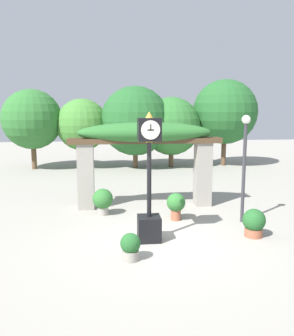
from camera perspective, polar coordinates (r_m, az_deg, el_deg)
The scene contains 9 objects.
ground_plane at distance 9.31m, azimuth 1.82°, elevation -11.43°, with size 60.00×60.00×0.00m, color gray.
pedestal_clock at distance 8.85m, azimuth 0.35°, elevation -2.36°, with size 0.57×0.60×3.26m.
pergola at distance 11.95m, azimuth -0.27°, elevation 3.93°, with size 5.14×1.13×2.90m.
potted_plant_near_left at distance 8.03m, azimuth -2.67°, elevation -12.42°, with size 0.45×0.45×0.62m.
potted_plant_near_right at distance 10.78m, azimuth 4.67°, elevation -5.79°, with size 0.57×0.57×0.83m.
potted_plant_far_left at distance 11.36m, azimuth -7.11°, elevation -5.13°, with size 0.65×0.65×0.84m.
potted_plant_far_right at distance 9.81m, azimuth 16.78°, elevation -8.36°, with size 0.60×0.60×0.75m.
lamp_post at distance 10.67m, azimuth 15.38°, elevation 2.06°, with size 0.25×0.25×3.15m.
tree_line at distance 20.55m, azimuth -0.76°, elevation 7.74°, with size 14.65×4.27×5.10m.
Camera 1 is at (-1.23, -8.62, 3.28)m, focal length 38.00 mm.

